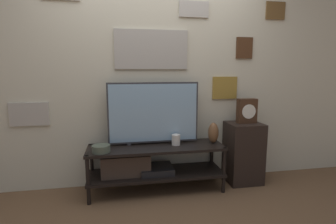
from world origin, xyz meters
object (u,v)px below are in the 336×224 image
television (154,113)px  vase_wide_bowl (101,149)px  mantel_clock (247,111)px  vase_urn_stoneware (213,133)px  candle_jar (176,140)px

television → vase_wide_bowl: size_ratio=5.48×
mantel_clock → television: bearing=177.5°
television → vase_wide_bowl: television is taller
vase_urn_stoneware → mantel_clock: size_ratio=0.82×
vase_urn_stoneware → mantel_clock: bearing=5.2°
vase_urn_stoneware → television: bearing=172.6°
vase_wide_bowl → mantel_clock: size_ratio=0.64×
television → mantel_clock: bearing=-2.5°
vase_urn_stoneware → candle_jar: vase_urn_stoneware is taller
mantel_clock → candle_jar: bearing=-177.5°
vase_urn_stoneware → mantel_clock: mantel_clock is taller
vase_wide_bowl → mantel_clock: 1.71m
vase_wide_bowl → candle_jar: candle_jar is taller
television → vase_wide_bowl: (-0.57, -0.21, -0.32)m
television → candle_jar: size_ratio=8.53×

